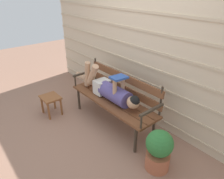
{
  "coord_description": "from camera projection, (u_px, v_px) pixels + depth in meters",
  "views": [
    {
      "loc": [
        2.24,
        -1.67,
        2.13
      ],
      "look_at": [
        0.0,
        0.19,
        0.64
      ],
      "focal_mm": 33.17,
      "sensor_mm": 36.0,
      "label": 1
    }
  ],
  "objects": [
    {
      "name": "footstool",
      "position": [
        51.0,
        100.0,
        3.68
      ],
      "size": [
        0.35,
        0.3,
        0.36
      ],
      "color": "brown",
      "rests_on": "ground"
    },
    {
      "name": "park_bench",
      "position": [
        115.0,
        96.0,
        3.37
      ],
      "size": [
        1.68,
        0.5,
        0.91
      ],
      "color": "brown",
      "rests_on": "ground"
    },
    {
      "name": "potted_plant",
      "position": [
        159.0,
        150.0,
        2.56
      ],
      "size": [
        0.34,
        0.34,
        0.57
      ],
      "color": "#AD5B3D",
      "rests_on": "ground"
    },
    {
      "name": "house_siding",
      "position": [
        140.0,
        47.0,
        3.33
      ],
      "size": [
        5.1,
        0.08,
        2.45
      ],
      "color": "beige",
      "rests_on": "ground"
    },
    {
      "name": "reclining_person",
      "position": [
        110.0,
        90.0,
        3.32
      ],
      "size": [
        1.72,
        0.26,
        0.51
      ],
      "color": "#514784"
    },
    {
      "name": "ground_plane",
      "position": [
        103.0,
        127.0,
        3.45
      ],
      "size": [
        12.0,
        12.0,
        0.0
      ],
      "primitive_type": "plane",
      "color": "#936B56"
    }
  ]
}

